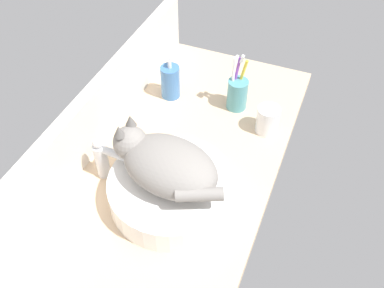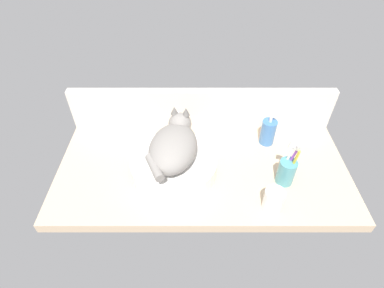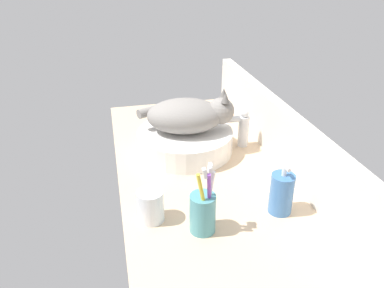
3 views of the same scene
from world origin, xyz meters
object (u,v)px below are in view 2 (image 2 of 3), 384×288
Objects in this scene: sink_basin at (174,166)px; soap_dispenser at (268,132)px; cat at (174,145)px; toothbrush_cup at (287,171)px; water_glass at (273,201)px; faucet at (178,126)px.

sink_basin is 2.23× the size of soap_dispenser.
sink_basin is at bearing -155.76° from soap_dispenser.
cat reaches higher than sink_basin.
cat is 42.09cm from toothbrush_cup.
toothbrush_cup is 2.19× the size of water_glass.
soap_dispenser is (38.25, 15.94, -7.63)cm from cat.
water_glass is at bearing -120.44° from toothbrush_cup.
soap_dispenser is 21.82cm from toothbrush_cup.
cat is (0.17, 1.36, 9.53)cm from sink_basin.
toothbrush_cup is at bearing -6.03° from sink_basin.
soap_dispenser is 1.69× the size of water_glass.
sink_basin is 3.77× the size of water_glass.
faucet is 0.94× the size of soap_dispenser.
cat reaches higher than faucet.
toothbrush_cup is (40.99, -5.70, -7.68)cm from cat.
faucet reaches higher than sink_basin.
cat is 3.69× the size of water_glass.
cat is 1.68× the size of toothbrush_cup.
soap_dispenser reaches higher than sink_basin.
toothbrush_cup reaches higher than soap_dispenser.
soap_dispenser reaches higher than water_glass.
water_glass is at bearing -27.27° from cat.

